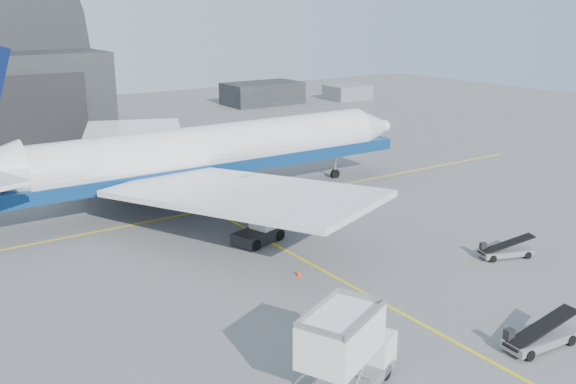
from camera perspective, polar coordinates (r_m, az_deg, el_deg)
ground at (r=42.18m, az=5.93°, el=-8.46°), size 200.00×200.00×0.00m
taxi_lines at (r=51.74m, az=-3.12°, el=-3.63°), size 80.00×42.12×0.02m
distant_bldg_a at (r=120.41m, az=-2.27°, el=7.82°), size 14.00×8.00×4.00m
distant_bldg_b at (r=127.02m, az=5.28°, el=8.20°), size 8.00×6.00×2.80m
airliner at (r=58.79m, az=-8.08°, el=3.34°), size 46.97×45.55×16.48m
catering_truck at (r=30.37m, az=5.16°, el=-14.15°), size 6.79×4.78×4.39m
pushback_tug at (r=49.57m, az=-2.60°, el=-3.70°), size 4.34×3.23×1.80m
belt_loader_a at (r=37.50m, az=21.45°, el=-11.96°), size 4.76×1.97×1.79m
belt_loader_b at (r=49.18m, az=18.74°, el=-4.99°), size 4.18×2.56×1.58m
traffic_cone at (r=43.58m, az=0.99°, el=-7.19°), size 0.34×0.34×0.49m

